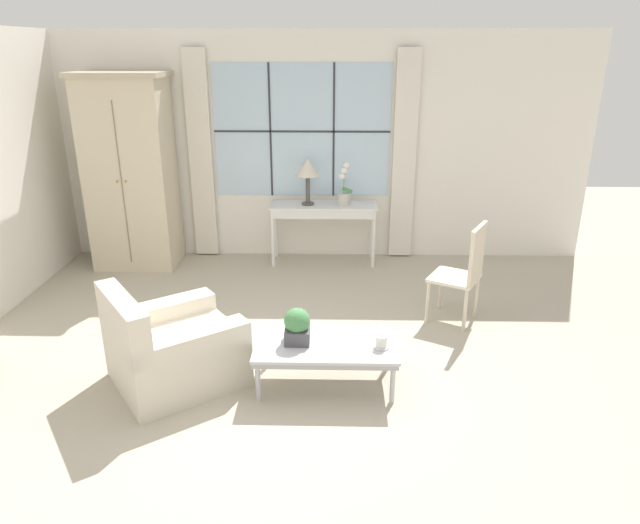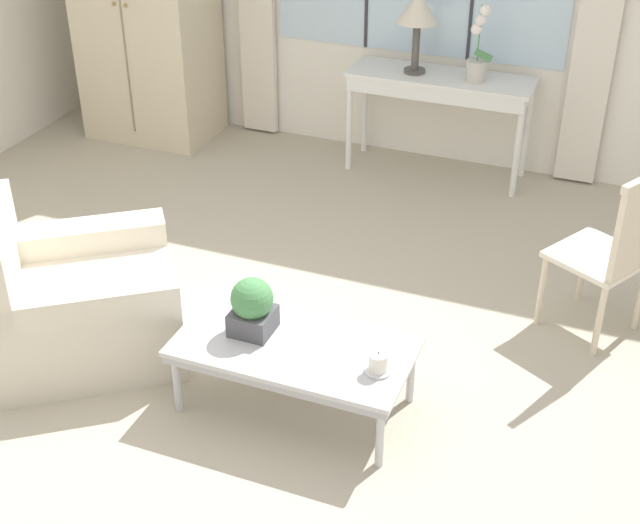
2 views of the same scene
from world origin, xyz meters
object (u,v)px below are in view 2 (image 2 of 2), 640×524
(table_lamp, at_px, (418,11))
(coffee_table, at_px, (294,351))
(potted_orchid, at_px, (478,54))
(potted_plant_small, at_px, (252,306))
(armchair_upholstered, at_px, (79,305))
(side_chair_wooden, at_px, (618,246))
(pillar_candle, at_px, (378,364))
(console_table, at_px, (440,87))

(table_lamp, relative_size, coffee_table, 0.50)
(potted_orchid, xyz_separation_m, potted_plant_small, (-0.41, -2.80, -0.43))
(armchair_upholstered, distance_m, side_chair_wooden, 2.86)
(table_lamp, xyz_separation_m, potted_orchid, (0.45, -0.01, -0.25))
(armchair_upholstered, xyz_separation_m, pillar_candle, (1.69, -0.07, 0.14))
(potted_orchid, bearing_deg, coffee_table, -93.71)
(console_table, distance_m, coffee_table, 2.88)
(console_table, bearing_deg, potted_orchid, -4.85)
(table_lamp, height_order, pillar_candle, table_lamp)
(table_lamp, xyz_separation_m, pillar_candle, (0.70, -2.89, -0.78))
(potted_orchid, height_order, coffee_table, potted_orchid)
(armchair_upholstered, xyz_separation_m, potted_plant_small, (1.02, 0.01, 0.24))
(table_lamp, distance_m, potted_plant_small, 2.89)
(console_table, xyz_separation_m, side_chair_wooden, (1.41, -1.68, -0.10))
(console_table, bearing_deg, armchair_upholstered, -112.56)
(armchair_upholstered, relative_size, potted_plant_small, 4.32)
(side_chair_wooden, bearing_deg, coffee_table, -138.78)
(side_chair_wooden, relative_size, potted_plant_small, 3.49)
(console_table, bearing_deg, table_lamp, -176.18)
(table_lamp, height_order, side_chair_wooden, table_lamp)
(console_table, height_order, armchair_upholstered, armchair_upholstered)
(console_table, height_order, potted_plant_small, console_table)
(table_lamp, distance_m, pillar_candle, 3.08)
(potted_plant_small, bearing_deg, side_chair_wooden, 36.15)
(side_chair_wooden, xyz_separation_m, pillar_candle, (-0.91, -1.23, -0.15))
(potted_orchid, distance_m, pillar_candle, 2.95)
(table_lamp, xyz_separation_m, side_chair_wooden, (1.61, -1.66, -0.63))
(coffee_table, bearing_deg, potted_orchid, 86.29)
(armchair_upholstered, height_order, pillar_candle, armchair_upholstered)
(potted_orchid, bearing_deg, console_table, 175.15)
(coffee_table, bearing_deg, side_chair_wooden, 41.22)
(side_chair_wooden, relative_size, pillar_candle, 8.24)
(console_table, xyz_separation_m, table_lamp, (-0.19, -0.01, 0.53))
(armchair_upholstered, distance_m, potted_plant_small, 1.05)
(potted_orchid, xyz_separation_m, pillar_candle, (0.26, -2.89, -0.53))
(console_table, xyz_separation_m, armchair_upholstered, (-1.18, -2.84, -0.39))
(armchair_upholstered, xyz_separation_m, coffee_table, (1.25, -0.02, 0.05))
(table_lamp, distance_m, potted_orchid, 0.51)
(armchair_upholstered, bearing_deg, potted_plant_small, 0.57)
(console_table, height_order, table_lamp, table_lamp)
(table_lamp, height_order, armchair_upholstered, table_lamp)
(potted_orchid, relative_size, side_chair_wooden, 0.52)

